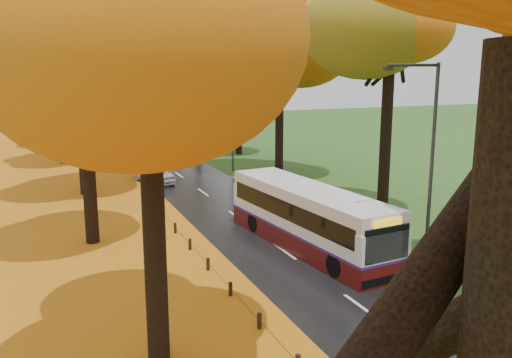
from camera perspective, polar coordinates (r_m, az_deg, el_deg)
road at (r=35.30m, az=-6.07°, el=-1.08°), size 6.50×90.00×0.04m
centre_line at (r=35.30m, az=-6.07°, el=-1.05°), size 0.12×90.00×0.01m
leaf_verge at (r=33.98m, az=-20.79°, el=-2.33°), size 12.00×90.00×0.02m
leaf_drift at (r=34.59m, az=-10.92°, el=-1.46°), size 0.90×90.00×0.01m
trees_left at (r=35.23m, az=-19.04°, el=13.92°), size 9.20×74.00×13.88m
trees_right at (r=38.83m, az=3.33°, el=14.50°), size 9.30×74.20×13.96m
bollard_row at (r=15.99m, az=2.24°, el=-16.65°), size 0.11×23.51×0.52m
streetlamp_near at (r=21.24m, az=17.57°, el=2.71°), size 2.45×0.18×8.00m
streetlamp_mid at (r=40.51m, az=-2.84°, el=7.35°), size 2.45×0.18×8.00m
streetlamp_far at (r=61.64m, az=-9.82°, el=8.74°), size 2.45×0.18×8.00m
bus at (r=23.80m, az=5.53°, el=-3.92°), size 3.36×10.33×2.67m
car_white at (r=37.55m, az=-10.76°, el=0.71°), size 2.51×4.47×1.44m
car_silver at (r=44.71m, az=-12.82°, el=2.41°), size 2.07×4.62×1.47m
car_dark at (r=52.01m, az=-14.22°, el=3.47°), size 1.71×4.06×1.17m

